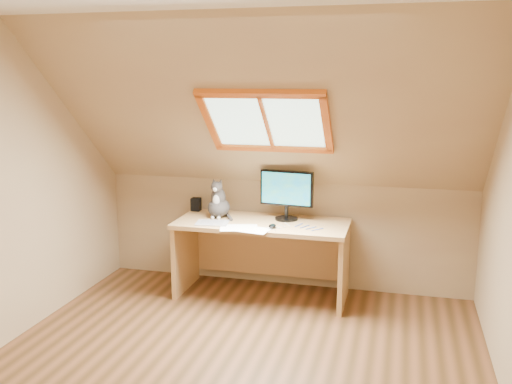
% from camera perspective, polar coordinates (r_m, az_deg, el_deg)
% --- Properties ---
extents(ground, '(3.50, 3.50, 0.00)m').
position_cam_1_polar(ground, '(4.08, -2.61, -17.50)').
color(ground, brown).
rests_on(ground, ground).
extents(room_shell, '(3.52, 3.52, 2.41)m').
position_cam_1_polar(room_shell, '(3.52, -3.27, 2.53)').
color(room_shell, tan).
rests_on(room_shell, ground).
extents(desk, '(1.54, 0.67, 0.70)m').
position_cam_1_polar(desk, '(5.21, 0.78, -5.12)').
color(desk, tan).
rests_on(desk, ground).
extents(monitor, '(0.49, 0.21, 0.45)m').
position_cam_1_polar(monitor, '(5.11, 3.07, 0.03)').
color(monitor, black).
rests_on(monitor, desk).
extents(cat, '(0.20, 0.25, 0.37)m').
position_cam_1_polar(cat, '(5.24, -3.77, -1.11)').
color(cat, '#413C3A').
rests_on(cat, desk).
extents(desk_speaker, '(0.09, 0.09, 0.12)m').
position_cam_1_polar(desk_speaker, '(5.52, -6.02, -1.23)').
color(desk_speaker, black).
rests_on(desk_speaker, desk).
extents(graphics_tablet, '(0.31, 0.24, 0.01)m').
position_cam_1_polar(graphics_tablet, '(5.04, -4.40, -3.10)').
color(graphics_tablet, '#B2B2B7').
rests_on(graphics_tablet, desk).
extents(mouse, '(0.07, 0.11, 0.03)m').
position_cam_1_polar(mouse, '(4.88, 1.65, -3.42)').
color(mouse, black).
rests_on(mouse, desk).
extents(papers, '(0.35, 0.30, 0.01)m').
position_cam_1_polar(papers, '(4.88, -1.45, -3.61)').
color(papers, white).
rests_on(papers, desk).
extents(cables, '(0.51, 0.26, 0.01)m').
position_cam_1_polar(cables, '(4.91, 4.09, -3.52)').
color(cables, silver).
rests_on(cables, desk).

